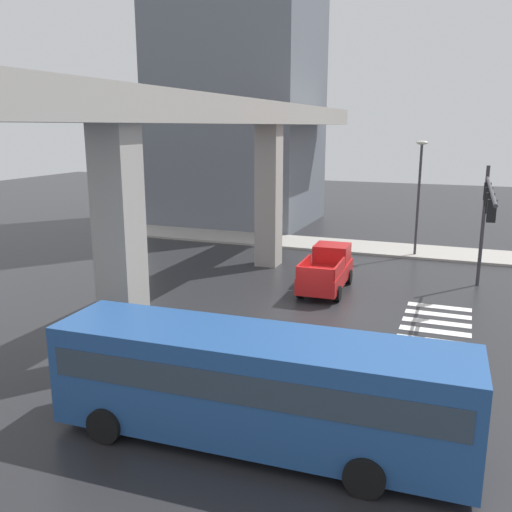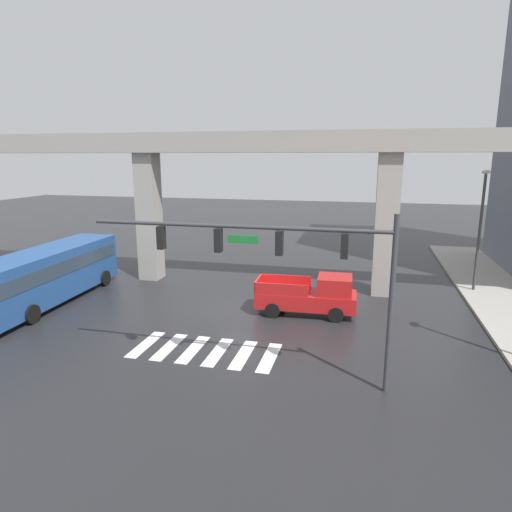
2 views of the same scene
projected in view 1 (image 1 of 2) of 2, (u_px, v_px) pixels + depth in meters
name	position (u px, v px, depth m)	size (l,w,h in m)	color
ground_plane	(304.00, 311.00, 24.80)	(120.00, 120.00, 0.00)	#232326
crosswalk_stripes	(436.00, 327.00, 22.83)	(6.05, 2.80, 0.01)	silver
elevated_overpass	(213.00, 131.00, 24.51)	(48.53, 1.92, 9.41)	#9E9991
office_building	(238.00, 47.00, 45.13)	(10.78, 12.49, 28.75)	slate
sidewalk_east	(332.00, 245.00, 38.19)	(4.00, 36.00, 0.15)	#9E9991
pickup_truck	(327.00, 270.00, 27.96)	(5.16, 2.22, 2.08)	red
city_bus	(256.00, 382.00, 14.10)	(3.07, 10.88, 2.99)	#234C8C
traffic_signal_mast	(487.00, 205.00, 24.42)	(10.89, 0.32, 6.20)	#38383D
street_lamp_near_corner	(419.00, 185.00, 34.11)	(0.44, 0.70, 7.24)	#38383D
street_lamp_mid_block	(272.00, 180.00, 37.49)	(0.44, 0.70, 7.24)	#38383D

